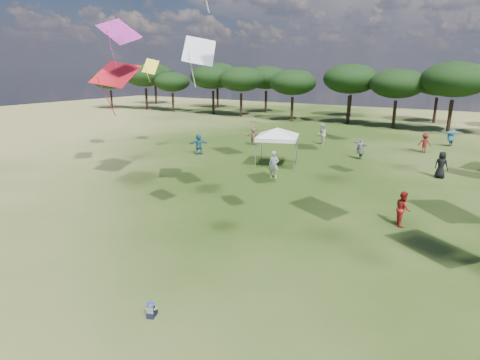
% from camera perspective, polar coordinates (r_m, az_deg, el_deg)
% --- Properties ---
extents(tree_line, '(108.78, 17.63, 7.77)m').
position_cam_1_polar(tree_line, '(52.49, 27.55, 12.39)').
color(tree_line, black).
rests_on(tree_line, ground).
extents(tent_left, '(5.41, 5.41, 3.10)m').
position_cam_1_polar(tent_left, '(28.74, 5.36, 7.18)').
color(tent_left, gray).
rests_on(tent_left, ground).
extents(toddler, '(0.38, 0.41, 0.51)m').
position_cam_1_polar(toddler, '(12.33, -12.53, -17.60)').
color(toddler, black).
rests_on(toddler, ground).
extents(festival_crowd, '(28.30, 23.56, 1.93)m').
position_cam_1_polar(festival_crowd, '(31.20, 18.83, 3.67)').
color(festival_crowd, '#987553').
rests_on(festival_crowd, ground).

